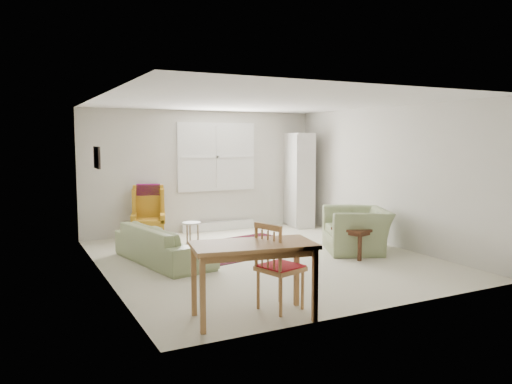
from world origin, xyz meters
name	(u,v)px	position (x,y,z in m)	size (l,w,h in m)	color
room	(259,180)	(0.02, 0.21, 1.26)	(5.04, 5.54, 2.51)	beige
rug	(235,248)	(-0.13, 0.86, 0.01)	(2.59, 1.67, 0.03)	black
sofa	(164,237)	(-1.52, 0.49, 0.40)	(1.99, 0.78, 0.80)	#7E8D5E
armchair	(357,226)	(1.65, -0.25, 0.44)	(1.14, 0.99, 0.89)	#7E8D5E
wingback_chair	(148,213)	(-1.28, 2.30, 0.53)	(0.61, 0.64, 1.06)	#BC861D
coffee_table	(356,241)	(1.43, -0.52, 0.24)	(0.59, 0.59, 0.48)	#442415
stool	(192,234)	(-0.73, 1.41, 0.22)	(0.33, 0.33, 0.44)	white
cabinet	(299,180)	(2.10, 2.35, 1.02)	(0.43, 0.82, 2.05)	silver
desk	(253,281)	(-1.37, -2.35, 0.41)	(1.30, 0.65, 0.82)	#AB7945
desk_chair	(280,266)	(-0.97, -2.22, 0.50)	(0.44, 0.44, 1.00)	#AB7945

